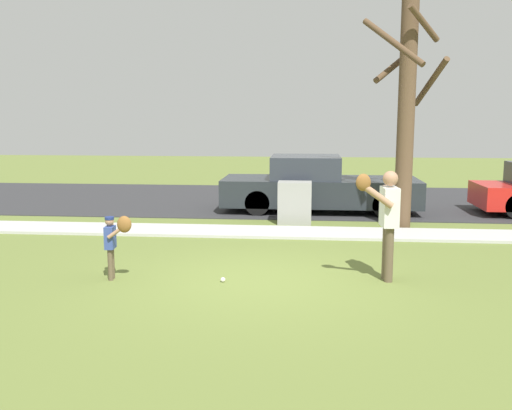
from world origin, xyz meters
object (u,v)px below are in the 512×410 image
at_px(street_tree_near, 406,109).
at_px(parked_pickup_dark, 317,186).
at_px(person_child, 114,237).
at_px(utility_cabinet, 295,203).
at_px(baseball, 223,280).
at_px(person_adult, 387,214).

height_order(street_tree_near, parked_pickup_dark, street_tree_near).
relative_size(person_child, utility_cabinet, 1.03).
xyz_separation_m(baseball, street_tree_near, (3.46, 4.68, 2.66)).
bearing_deg(utility_cabinet, person_child, -118.10).
height_order(person_adult, street_tree_near, street_tree_near).
xyz_separation_m(utility_cabinet, parked_pickup_dark, (0.55, 1.83, 0.17)).
bearing_deg(person_adult, utility_cabinet, -76.57).
bearing_deg(parked_pickup_dark, utility_cabinet, -106.69).
height_order(person_child, street_tree_near, street_tree_near).
xyz_separation_m(person_adult, parked_pickup_dark, (-0.97, 6.46, -0.38)).
bearing_deg(person_child, parked_pickup_dark, 60.01).
xyz_separation_m(person_adult, person_child, (-4.19, -0.37, -0.37)).
relative_size(person_child, street_tree_near, 0.21).
bearing_deg(baseball, parked_pickup_dark, 77.32).
bearing_deg(person_child, utility_cabinet, 57.14).
distance_m(baseball, street_tree_near, 6.40).
bearing_deg(utility_cabinet, street_tree_near, -6.32).
distance_m(utility_cabinet, street_tree_near, 3.32).
relative_size(utility_cabinet, parked_pickup_dark, 0.19).
distance_m(baseball, utility_cabinet, 5.08).
bearing_deg(person_adult, street_tree_near, -107.17).
distance_m(baseball, parked_pickup_dark, 6.99).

